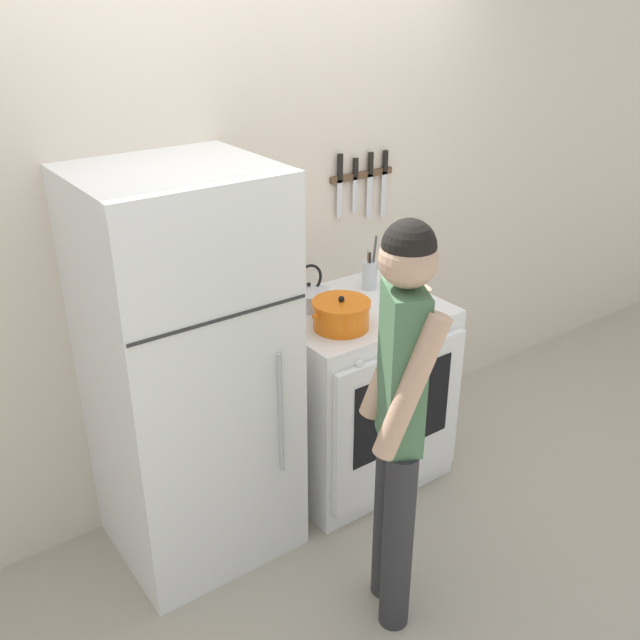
{
  "coord_description": "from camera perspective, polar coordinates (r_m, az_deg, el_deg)",
  "views": [
    {
      "loc": [
        -1.63,
        -2.72,
        2.34
      ],
      "look_at": [
        -0.01,
        -0.48,
        1.01
      ],
      "focal_mm": 40.0,
      "sensor_mm": 36.0,
      "label": 1
    }
  ],
  "objects": [
    {
      "name": "utensil_jar",
      "position": [
        3.56,
        3.99,
        3.69
      ],
      "size": [
        0.07,
        0.07,
        0.28
      ],
      "color": "silver",
      "rests_on": "stove_range"
    },
    {
      "name": "ground_plane",
      "position": [
        3.94,
        -4.06,
        -10.83
      ],
      "size": [
        14.0,
        14.0,
        0.0
      ],
      "primitive_type": "plane",
      "color": "#B2A893"
    },
    {
      "name": "refrigerator",
      "position": [
        3.01,
        -10.42,
        -4.24
      ],
      "size": [
        0.73,
        0.68,
        1.72
      ],
      "color": "white",
      "rests_on": "ground_plane"
    },
    {
      "name": "tea_kettle",
      "position": [
        3.36,
        -0.86,
        1.98
      ],
      "size": [
        0.24,
        0.19,
        0.22
      ],
      "color": "silver",
      "rests_on": "stove_range"
    },
    {
      "name": "stove_range",
      "position": [
        3.57,
        2.9,
        -5.82
      ],
      "size": [
        0.81,
        0.71,
        0.93
      ],
      "color": "white",
      "rests_on": "ground_plane"
    },
    {
      "name": "wall_knife_strip",
      "position": [
        3.61,
        3.42,
        11.43
      ],
      "size": [
        0.38,
        0.03,
        0.36
      ],
      "color": "brown"
    },
    {
      "name": "person",
      "position": [
        2.58,
        6.39,
        -7.24
      ],
      "size": [
        0.37,
        0.41,
        1.66
      ],
      "rotation": [
        0.0,
        0.0,
        1.08
      ],
      "color": "#2D2D30",
      "rests_on": "ground_plane"
    },
    {
      "name": "dutch_oven_pot",
      "position": [
        3.15,
        1.71,
        0.45
      ],
      "size": [
        0.3,
        0.26,
        0.15
      ],
      "color": "orange",
      "rests_on": "stove_range"
    },
    {
      "name": "wall_back",
      "position": [
        3.37,
        -5.0,
        7.16
      ],
      "size": [
        10.0,
        0.06,
        2.55
      ],
      "color": "beige",
      "rests_on": "ground_plane"
    }
  ]
}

